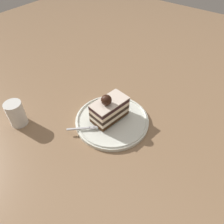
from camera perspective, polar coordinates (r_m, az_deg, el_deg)
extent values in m
plane|color=#8E6D4D|center=(0.74, 0.64, -1.20)|extent=(2.40, 2.40, 0.00)
cylinder|color=white|center=(0.72, 0.00, -2.35)|extent=(0.25, 0.25, 0.01)
torus|color=white|center=(0.72, 0.00, -1.88)|extent=(0.24, 0.24, 0.01)
cube|color=#3A210F|center=(0.71, -0.45, -1.16)|extent=(0.13, 0.08, 0.01)
cube|color=#F7DFC1|center=(0.70, -0.45, -0.37)|extent=(0.13, 0.08, 0.01)
cube|color=black|center=(0.69, -0.46, 0.43)|extent=(0.13, 0.08, 0.01)
cube|color=#FADFBF|center=(0.68, -0.47, 1.26)|extent=(0.13, 0.08, 0.01)
cube|color=#311819|center=(0.67, -0.47, 2.11)|extent=(0.13, 0.08, 0.01)
cube|color=#F2DECD|center=(0.67, -0.48, 2.64)|extent=(0.13, 0.08, 0.00)
sphere|color=black|center=(0.65, -1.48, 3.21)|extent=(0.03, 0.03, 0.03)
cube|color=silver|center=(0.69, -9.02, -4.45)|extent=(0.06, 0.06, 0.00)
cube|color=silver|center=(0.69, -5.42, -4.21)|extent=(0.02, 0.02, 0.00)
cube|color=silver|center=(0.68, -3.51, -4.40)|extent=(0.02, 0.02, 0.00)
cube|color=silver|center=(0.68, -3.53, -4.19)|extent=(0.02, 0.02, 0.00)
cube|color=silver|center=(0.69, -3.54, -3.98)|extent=(0.02, 0.02, 0.00)
cube|color=silver|center=(0.69, -3.56, -3.77)|extent=(0.02, 0.02, 0.00)
cylinder|color=white|center=(0.76, -24.30, -0.41)|extent=(0.06, 0.06, 0.09)
cylinder|color=orange|center=(0.78, -23.79, -1.64)|extent=(0.05, 0.05, 0.03)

